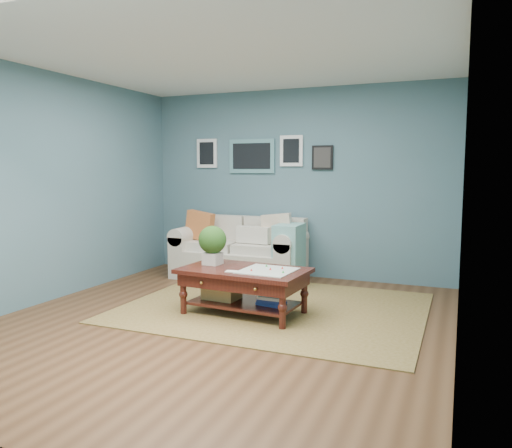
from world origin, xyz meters
The scene contains 4 objects.
room_shell centered at (-0.01, 0.06, 1.36)m, with size 5.00×5.02×2.70m.
area_rug centered at (0.33, 0.75, 0.01)m, with size 3.26×2.61×0.01m, color brown.
loveseat centered at (-0.59, 2.03, 0.39)m, with size 1.89×0.86×0.97m.
coffee_table centered at (0.05, 0.41, 0.41)m, with size 1.38×0.86×0.93m.
Camera 1 is at (2.25, -4.40, 1.56)m, focal length 35.00 mm.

